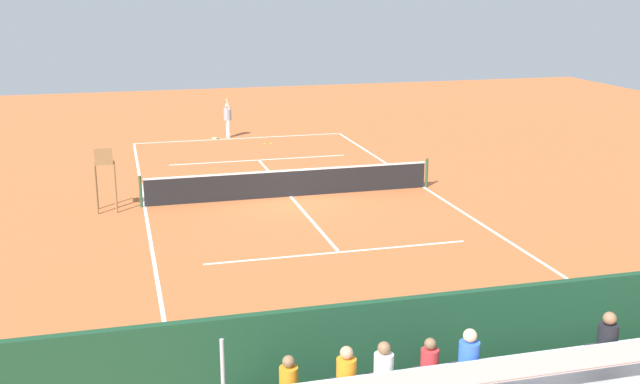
# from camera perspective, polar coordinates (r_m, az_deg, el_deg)

# --- Properties ---
(ground_plane) EXTENTS (60.00, 60.00, 0.00)m
(ground_plane) POSITION_cam_1_polar(r_m,az_deg,el_deg) (27.02, -2.19, -0.34)
(ground_plane) COLOR #BC6033
(court_line_markings) EXTENTS (10.10, 22.20, 0.01)m
(court_line_markings) POSITION_cam_1_polar(r_m,az_deg,el_deg) (27.06, -2.20, -0.31)
(court_line_markings) COLOR white
(court_line_markings) RESTS_ON ground
(tennis_net) EXTENTS (10.30, 0.10, 1.07)m
(tennis_net) POSITION_cam_1_polar(r_m,az_deg,el_deg) (26.90, -2.20, 0.69)
(tennis_net) COLOR black
(tennis_net) RESTS_ON ground
(backdrop_wall) EXTENTS (18.00, 0.16, 2.00)m
(backdrop_wall) POSITION_cam_1_polar(r_m,az_deg,el_deg) (14.18, 10.68, -10.96)
(backdrop_wall) COLOR #194228
(backdrop_wall) RESTS_ON ground
(bleacher_stand) EXTENTS (9.06, 2.40, 2.48)m
(bleacher_stand) POSITION_cam_1_polar(r_m,az_deg,el_deg) (13.10, 13.19, -13.59)
(bleacher_stand) COLOR #B2B2B7
(bleacher_stand) RESTS_ON ground
(umpire_chair) EXTENTS (0.67, 0.67, 2.14)m
(umpire_chair) POSITION_cam_1_polar(r_m,az_deg,el_deg) (25.86, -15.62, 1.41)
(umpire_chair) COLOR olive
(umpire_chair) RESTS_ON ground
(courtside_bench) EXTENTS (1.80, 0.40, 0.93)m
(courtside_bench) POSITION_cam_1_polar(r_m,az_deg,el_deg) (16.53, 20.18, -9.45)
(courtside_bench) COLOR #234C2D
(courtside_bench) RESTS_ON ground
(equipment_bag) EXTENTS (0.90, 0.36, 0.36)m
(equipment_bag) POSITION_cam_1_polar(r_m,az_deg,el_deg) (15.55, 13.88, -12.07)
(equipment_bag) COLOR #334C8C
(equipment_bag) RESTS_ON ground
(tennis_player) EXTENTS (0.38, 0.54, 1.93)m
(tennis_player) POSITION_cam_1_polar(r_m,az_deg,el_deg) (37.70, -6.84, 5.54)
(tennis_player) COLOR white
(tennis_player) RESTS_ON ground
(tennis_racket) EXTENTS (0.40, 0.58, 0.03)m
(tennis_racket) POSITION_cam_1_polar(r_m,az_deg,el_deg) (37.70, -7.76, 3.97)
(tennis_racket) COLOR black
(tennis_racket) RESTS_ON ground
(tennis_ball_near) EXTENTS (0.07, 0.07, 0.07)m
(tennis_ball_near) POSITION_cam_1_polar(r_m,az_deg,el_deg) (35.94, -4.12, 3.56)
(tennis_ball_near) COLOR #CCDB33
(tennis_ball_near) RESTS_ON ground
(tennis_ball_far) EXTENTS (0.07, 0.07, 0.07)m
(tennis_ball_far) POSITION_cam_1_polar(r_m,az_deg,el_deg) (36.04, -3.65, 3.60)
(tennis_ball_far) COLOR #CCDB33
(tennis_ball_far) RESTS_ON ground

